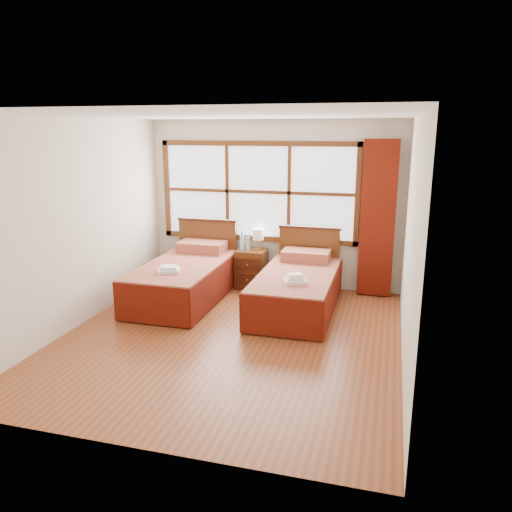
# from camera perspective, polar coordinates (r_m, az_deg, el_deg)

# --- Properties ---
(floor) EXTENTS (4.50, 4.50, 0.00)m
(floor) POSITION_cam_1_polar(r_m,az_deg,el_deg) (6.13, -2.97, -9.30)
(floor) COLOR brown
(floor) RESTS_ON ground
(ceiling) EXTENTS (4.50, 4.50, 0.00)m
(ceiling) POSITION_cam_1_polar(r_m,az_deg,el_deg) (5.62, -3.32, 15.80)
(ceiling) COLOR white
(ceiling) RESTS_ON wall_back
(wall_back) EXTENTS (4.00, 0.00, 4.00)m
(wall_back) POSITION_cam_1_polar(r_m,az_deg,el_deg) (7.87, 2.06, 5.88)
(wall_back) COLOR silver
(wall_back) RESTS_ON floor
(wall_left) EXTENTS (0.00, 4.50, 4.50)m
(wall_left) POSITION_cam_1_polar(r_m,az_deg,el_deg) (6.63, -19.80, 3.46)
(wall_left) COLOR silver
(wall_left) RESTS_ON floor
(wall_right) EXTENTS (0.00, 4.50, 4.50)m
(wall_right) POSITION_cam_1_polar(r_m,az_deg,el_deg) (5.45, 17.24, 1.46)
(wall_right) COLOR silver
(wall_right) RESTS_ON floor
(window) EXTENTS (3.16, 0.06, 1.56)m
(window) POSITION_cam_1_polar(r_m,az_deg,el_deg) (7.86, 0.22, 7.35)
(window) COLOR white
(window) RESTS_ON wall_back
(curtain) EXTENTS (0.50, 0.16, 2.30)m
(curtain) POSITION_cam_1_polar(r_m,az_deg,el_deg) (7.55, 13.74, 4.12)
(curtain) COLOR #68170A
(curtain) RESTS_ON wall_back
(bed_left) EXTENTS (1.08, 2.10, 1.05)m
(bed_left) POSITION_cam_1_polar(r_m,az_deg,el_deg) (7.43, -8.05, -2.51)
(bed_left) COLOR #38180B
(bed_left) RESTS_ON floor
(bed_right) EXTENTS (1.04, 2.06, 1.01)m
(bed_right) POSITION_cam_1_polar(r_m,az_deg,el_deg) (6.97, 4.75, -3.68)
(bed_right) COLOR #38180B
(bed_right) RESTS_ON floor
(nightstand) EXTENTS (0.46, 0.45, 0.61)m
(nightstand) POSITION_cam_1_polar(r_m,az_deg,el_deg) (7.91, -0.54, -1.45)
(nightstand) COLOR #562D12
(nightstand) RESTS_ON floor
(towels_left) EXTENTS (0.36, 0.33, 0.08)m
(towels_left) POSITION_cam_1_polar(r_m,az_deg,el_deg) (6.91, -9.94, -1.51)
(towels_left) COLOR white
(towels_left) RESTS_ON bed_left
(towels_right) EXTENTS (0.36, 0.34, 0.12)m
(towels_right) POSITION_cam_1_polar(r_m,az_deg,el_deg) (6.43, 4.50, -2.64)
(towels_right) COLOR white
(towels_right) RESTS_ON bed_right
(lamp) EXTENTS (0.17, 0.17, 0.33)m
(lamp) POSITION_cam_1_polar(r_m,az_deg,el_deg) (7.80, 0.27, 2.41)
(lamp) COLOR gold
(lamp) RESTS_ON nightstand
(bottle_near) EXTENTS (0.07, 0.07, 0.28)m
(bottle_near) POSITION_cam_1_polar(r_m,az_deg,el_deg) (7.82, -1.59, 1.63)
(bottle_near) COLOR silver
(bottle_near) RESTS_ON nightstand
(bottle_far) EXTENTS (0.06, 0.06, 0.24)m
(bottle_far) POSITION_cam_1_polar(r_m,az_deg,el_deg) (7.79, -0.96, 1.45)
(bottle_far) COLOR silver
(bottle_far) RESTS_ON nightstand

